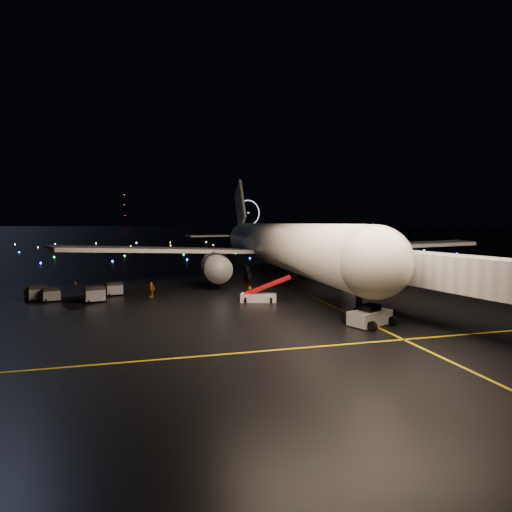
% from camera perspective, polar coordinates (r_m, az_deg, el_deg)
% --- Properties ---
extents(ground, '(2000.00, 2000.00, 0.00)m').
position_cam_1_polar(ground, '(337.28, -13.08, 3.11)').
color(ground, black).
rests_on(ground, ground).
extents(lane_centre, '(0.25, 80.00, 0.02)m').
position_cam_1_polar(lane_centre, '(56.19, 5.69, -4.69)').
color(lane_centre, gold).
rests_on(lane_centre, ground).
extents(lane_cross, '(60.00, 0.25, 0.02)m').
position_cam_1_polar(lane_cross, '(28.68, -9.87, -14.08)').
color(lane_cross, gold).
rests_on(lane_cross, ground).
extents(airliner, '(66.98, 63.67, 18.89)m').
position_cam_1_polar(airliner, '(65.66, 2.46, 4.96)').
color(airliner, white).
rests_on(airliner, ground).
extents(pushback_tug, '(4.46, 3.43, 1.89)m').
position_cam_1_polar(pushback_tug, '(37.85, 15.95, -8.07)').
color(pushback_tug, silver).
rests_on(pushback_tug, ground).
extents(belt_loader, '(6.31, 3.36, 2.95)m').
position_cam_1_polar(belt_loader, '(46.84, 0.37, -4.76)').
color(belt_loader, silver).
rests_on(belt_loader, ground).
extents(crew_c, '(1.14, 1.09, 1.90)m').
position_cam_1_polar(crew_c, '(51.37, -14.73, -4.66)').
color(crew_c, orange).
rests_on(crew_c, ground).
extents(safety_cone_0, '(0.59, 0.59, 0.52)m').
position_cam_1_polar(safety_cone_0, '(55.96, -0.88, -4.44)').
color(safety_cone_0, '#F24411').
rests_on(safety_cone_0, ground).
extents(safety_cone_1, '(0.45, 0.45, 0.48)m').
position_cam_1_polar(safety_cone_1, '(62.72, -4.98, -3.48)').
color(safety_cone_1, '#F24411').
rests_on(safety_cone_1, ground).
extents(safety_cone_2, '(0.59, 0.59, 0.51)m').
position_cam_1_polar(safety_cone_2, '(61.20, -7.33, -3.69)').
color(safety_cone_2, '#F24411').
rests_on(safety_cone_2, ground).
extents(safety_cone_3, '(0.42, 0.42, 0.45)m').
position_cam_1_polar(safety_cone_3, '(66.33, -24.40, -3.45)').
color(safety_cone_3, '#F24411').
rests_on(safety_cone_3, ground).
extents(ferris_wheel, '(49.33, 16.80, 52.00)m').
position_cam_1_polar(ferris_wheel, '(777.67, -1.10, 6.04)').
color(ferris_wheel, black).
rests_on(ferris_wheel, ground).
extents(radio_mast, '(1.80, 1.80, 64.00)m').
position_cam_1_polar(radio_mast, '(779.22, -18.26, 6.24)').
color(radio_mast, black).
rests_on(radio_mast, ground).
extents(taxiway_lights, '(164.00, 92.00, 0.36)m').
position_cam_1_polar(taxiway_lights, '(143.54, -11.44, 1.09)').
color(taxiway_lights, black).
rests_on(taxiway_lights, ground).
extents(baggage_cart_0, '(2.11, 1.64, 1.62)m').
position_cam_1_polar(baggage_cart_0, '(54.01, -19.53, -4.47)').
color(baggage_cart_0, gray).
rests_on(baggage_cart_0, ground).
extents(baggage_cart_1, '(2.44, 1.99, 1.81)m').
position_cam_1_polar(baggage_cart_1, '(50.27, -22.01, -5.11)').
color(baggage_cart_1, gray).
rests_on(baggage_cart_1, ground).
extents(baggage_cart_2, '(2.09, 1.68, 1.56)m').
position_cam_1_polar(baggage_cart_2, '(52.90, -27.14, -4.95)').
color(baggage_cart_2, gray).
rests_on(baggage_cart_2, ground).
extents(baggage_cart_3, '(2.34, 1.94, 1.71)m').
position_cam_1_polar(baggage_cart_3, '(55.23, -29.21, -4.56)').
color(baggage_cart_3, gray).
rests_on(baggage_cart_3, ground).
extents(baggage_cart_4, '(2.34, 1.96, 1.70)m').
position_cam_1_polar(baggage_cart_4, '(54.31, -28.67, -4.69)').
color(baggage_cart_4, gray).
rests_on(baggage_cart_4, ground).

